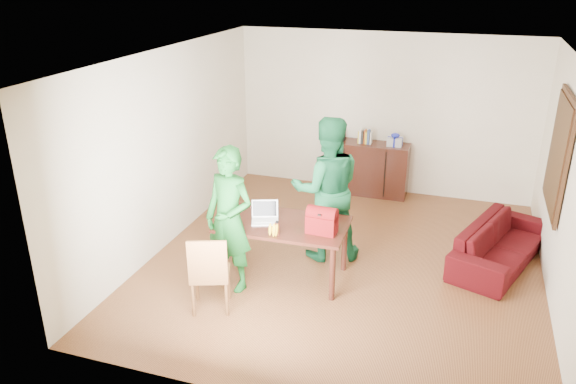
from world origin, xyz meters
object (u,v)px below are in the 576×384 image
(person_near, at_px, (229,220))
(table, at_px, (283,230))
(sofa, at_px, (500,244))
(laptop, at_px, (265,219))
(person_far, at_px, (327,189))
(red_bag, at_px, (322,223))
(chair, at_px, (211,287))
(bottle, at_px, (277,228))

(person_near, bearing_deg, table, 52.98)
(sofa, bearing_deg, laptop, 134.27)
(laptop, height_order, sofa, laptop)
(table, bearing_deg, person_far, 60.29)
(table, xyz_separation_m, red_bag, (0.52, -0.11, 0.22))
(laptop, relative_size, sofa, 0.21)
(person_near, xyz_separation_m, sofa, (3.14, 1.63, -0.62))
(chair, xyz_separation_m, laptop, (0.33, 0.90, 0.51))
(chair, xyz_separation_m, bottle, (0.59, 0.62, 0.55))
(person_far, bearing_deg, bottle, 49.59)
(person_far, distance_m, bottle, 1.09)
(person_near, relative_size, laptop, 4.64)
(chair, bearing_deg, person_near, 67.52)
(bottle, relative_size, sofa, 0.09)
(chair, distance_m, laptop, 1.08)
(chair, relative_size, person_far, 0.49)
(person_far, xyz_separation_m, bottle, (-0.33, -1.03, -0.14))
(person_far, bearing_deg, chair, 38.18)
(table, height_order, red_bag, red_bag)
(table, xyz_separation_m, bottle, (0.04, -0.33, 0.18))
(chair, height_order, person_far, person_far)
(table, bearing_deg, chair, -121.86)
(bottle, bearing_deg, sofa, 30.94)
(table, relative_size, person_far, 0.83)
(bottle, bearing_deg, laptop, 132.60)
(table, xyz_separation_m, sofa, (2.61, 1.21, -0.38))
(red_bag, bearing_deg, table, 171.76)
(person_near, relative_size, bottle, 10.20)
(sofa, bearing_deg, chair, 144.56)
(table, height_order, bottle, bottle)
(person_near, distance_m, sofa, 3.59)
(table, distance_m, person_far, 0.85)
(person_near, xyz_separation_m, red_bag, (1.05, 0.31, -0.02))
(red_bag, height_order, sofa, red_bag)
(person_far, distance_m, sofa, 2.40)
(person_far, bearing_deg, laptop, 29.27)
(laptop, height_order, bottle, laptop)
(person_far, xyz_separation_m, red_bag, (0.15, -0.80, -0.10))
(bottle, bearing_deg, red_bag, 24.72)
(table, relative_size, sofa, 0.86)
(person_far, distance_m, laptop, 0.97)
(chair, distance_m, bottle, 1.02)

